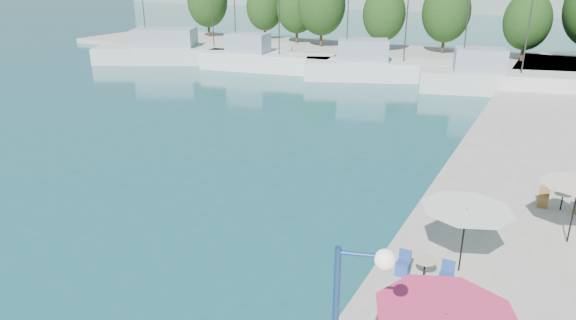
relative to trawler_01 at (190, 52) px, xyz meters
The scene contains 15 objects.
quay_far 23.88m from the trawler_01, 33.70° to the left, with size 90.00×16.00×0.60m, color #A29E93.
trawler_01 is the anchor object (origin of this frame).
trawler_02 10.29m from the trawler_01, ahead, with size 14.54×5.86×10.20m.
trawler_03 22.92m from the trawler_01, ahead, with size 16.17×9.73×10.20m.
trawler_04 33.67m from the trawler_01, ahead, with size 14.39×7.10×10.20m.
tree_01 19.60m from the trawler_01, 119.92° to the left, with size 5.92×5.92×8.76m.
tree_02 18.39m from the trawler_01, 91.71° to the left, with size 5.22×5.22×7.72m.
tree_03 17.82m from the trawler_01, 71.72° to the left, with size 5.47×5.47×8.09m.
tree_04 18.38m from the trawler_01, 56.17° to the left, with size 6.15×6.15×9.10m.
tree_05 23.80m from the trawler_01, 39.25° to the left, with size 5.18×5.18×7.67m.
tree_06 30.38m from the trawler_01, 32.82° to the left, with size 5.61×5.61×8.31m.
tree_07 37.58m from the trawler_01, 23.84° to the left, with size 5.02×5.02×7.43m.
umbrella_white 48.37m from the trawler_01, 41.06° to the right, with size 2.99×2.99×2.30m.
cafe_table_02 48.41m from the trawler_01, 42.77° to the right, with size 1.82×0.70×0.76m.
cafe_table_03 46.55m from the trawler_01, 32.40° to the right, with size 1.82×0.70×0.76m.
Camera 1 is at (10.56, 6.19, 10.11)m, focal length 32.00 mm.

